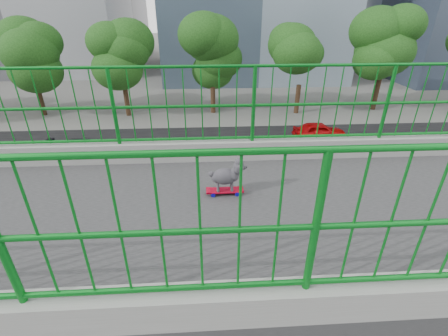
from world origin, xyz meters
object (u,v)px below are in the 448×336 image
at_px(poodle, 227,175).
at_px(car_3, 88,153).
at_px(car_0, 93,259).
at_px(car_2, 43,180).
at_px(skateboard, 225,191).
at_px(car_4, 319,131).

height_order(poodle, car_3, poodle).
height_order(car_0, car_3, car_3).
xyz_separation_m(car_0, car_2, (-6.40, -4.71, -0.05)).
distance_m(poodle, car_3, 18.32).
height_order(skateboard, poodle, poodle).
distance_m(poodle, car_4, 21.29).
bearing_deg(skateboard, poodle, 90.00).
bearing_deg(car_2, skateboard, -142.33).
xyz_separation_m(poodle, car_3, (-15.23, -7.86, -6.49)).
xyz_separation_m(skateboard, poodle, (-0.00, 0.03, 0.23)).
bearing_deg(car_4, car_0, 134.62).
bearing_deg(car_3, skateboard, -152.77).
bearing_deg(car_3, car_0, -161.26).
distance_m(skateboard, poodle, 0.23).
relative_size(skateboard, car_4, 0.12).
bearing_deg(skateboard, car_0, -141.90).
height_order(poodle, car_2, poodle).
xyz_separation_m(car_0, car_4, (-12.80, 12.97, -0.04)).
xyz_separation_m(car_3, car_4, (-3.20, 16.23, -0.11)).
distance_m(car_0, car_3, 10.14).
bearing_deg(car_2, poodle, -142.25).
relative_size(skateboard, car_3, 0.09).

